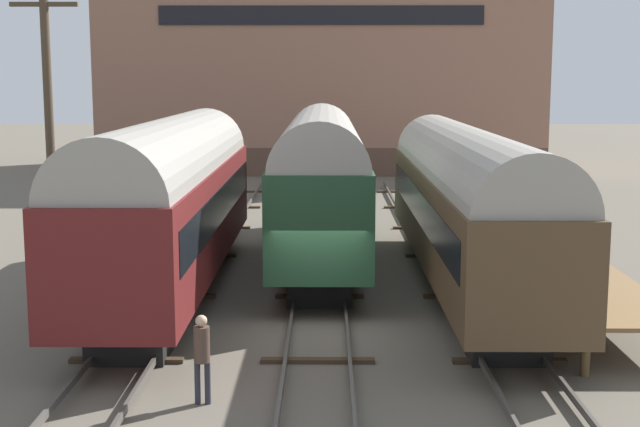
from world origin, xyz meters
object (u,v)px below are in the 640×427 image
bench (544,238)px  person_worker (202,350)px  train_car_maroon (170,196)px  train_car_green (321,176)px  train_car_brown (466,199)px  utility_pole (50,134)px

bench → person_worker: bench is taller
train_car_maroon → train_car_green: (4.36, 4.89, 0.04)m
train_car_maroon → bench: 11.31m
train_car_green → train_car_brown: bearing=-44.9°
bench → train_car_brown: bearing=-171.3°
train_car_brown → train_car_green: train_car_green is taller
train_car_maroon → utility_pole: bearing=-149.6°
train_car_brown → train_car_green: size_ratio=1.15×
bench → train_car_maroon: bearing=-175.3°
train_car_brown → utility_pole: 12.02m
train_car_green → bench: train_car_green is taller
train_car_green → person_worker: size_ratio=8.72×
train_car_maroon → train_car_brown: train_car_maroon is taller
bench → person_worker: size_ratio=0.77×
bench → train_car_green: bearing=149.8°
train_car_brown → utility_pole: (-11.63, -2.26, 2.05)m
train_car_maroon → utility_pole: size_ratio=1.75×
train_car_maroon → person_worker: bearing=-76.6°
train_car_maroon → utility_pole: (-2.92, -1.71, 1.91)m
train_car_maroon → train_car_brown: (8.71, 0.55, -0.14)m
train_car_maroon → train_car_brown: 8.73m
train_car_maroon → train_car_green: size_ratio=1.04×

